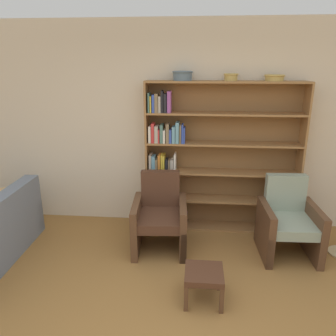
% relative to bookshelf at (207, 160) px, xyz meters
% --- Properties ---
extents(wall_back, '(12.00, 0.06, 2.75)m').
position_rel_bookshelf_xyz_m(wall_back, '(-0.23, 0.17, 0.40)').
color(wall_back, beige).
rests_on(wall_back, ground).
extents(bookshelf, '(2.02, 0.30, 2.00)m').
position_rel_bookshelf_xyz_m(bookshelf, '(0.00, 0.00, 0.00)').
color(bookshelf, olive).
rests_on(bookshelf, ground).
extents(bowl_copper, '(0.26, 0.26, 0.12)m').
position_rel_bookshelf_xyz_m(bowl_copper, '(-0.34, -0.02, 1.09)').
color(bowl_copper, slate).
rests_on(bowl_copper, bookshelf).
extents(bowl_slate, '(0.18, 0.18, 0.09)m').
position_rel_bookshelf_xyz_m(bowl_slate, '(0.26, -0.02, 1.07)').
color(bowl_slate, tan).
rests_on(bowl_slate, bookshelf).
extents(bowl_cream, '(0.24, 0.24, 0.08)m').
position_rel_bookshelf_xyz_m(bowl_cream, '(0.78, -0.02, 1.07)').
color(bowl_cream, tan).
rests_on(bowl_cream, bookshelf).
extents(armchair_leather, '(0.69, 0.72, 0.92)m').
position_rel_bookshelf_xyz_m(armchair_leather, '(-0.57, -0.59, -0.57)').
color(armchair_leather, brown).
rests_on(armchair_leather, ground).
extents(armchair_cushioned, '(0.66, 0.70, 0.92)m').
position_rel_bookshelf_xyz_m(armchair_cushioned, '(0.97, -0.59, -0.57)').
color(armchair_cushioned, brown).
rests_on(armchair_cushioned, ground).
extents(footstool, '(0.36, 0.36, 0.32)m').
position_rel_bookshelf_xyz_m(footstool, '(-0.04, -1.54, -0.71)').
color(footstool, brown).
rests_on(footstool, ground).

